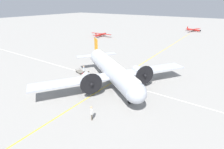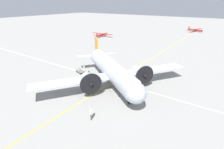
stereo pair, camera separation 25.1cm
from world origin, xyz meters
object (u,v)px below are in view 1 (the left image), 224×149
Objects in this scene: suitcase_near_door at (88,73)px; airliner_main at (113,71)px; passenger_boarding at (84,69)px; light_aircraft_distant at (101,35)px; light_aircraft_taxiing at (194,30)px; crew_foreground at (91,111)px; baggage_cart at (80,71)px; suitcase_upright_spare at (83,74)px.

airliner_main is at bearing -101.80° from suitcase_near_door.
passenger_boarding is at bearing 139.84° from suitcase_near_door.
suitcase_near_door is 38.84m from light_aircraft_distant.
passenger_boarding is 1.14m from suitcase_near_door.
light_aircraft_taxiing is at bearing -5.18° from suitcase_near_door.
light_aircraft_distant is (33.56, 28.27, -1.83)m from airliner_main.
airliner_main is 43.92m from light_aircraft_distant.
passenger_boarding is 39.07m from light_aircraft_distant.
baggage_cart is at bearing 5.88° from crew_foreground.
suitcase_upright_spare is at bearing -148.95° from light_aircraft_distant.
passenger_boarding is (0.75, 7.07, -1.54)m from airliner_main.
airliner_main is at bearing -141.44° from light_aircraft_distant.
light_aircraft_distant is at bearing 167.61° from passenger_boarding.
crew_foreground is at bearing -132.90° from suitcase_upright_spare.
airliner_main is 7.09m from suitcase_near_door.
airliner_main reaches higher than crew_foreground.
airliner_main is 38.46× the size of suitcase_near_door.
crew_foreground is 3.62× the size of suitcase_upright_spare.
airliner_main is at bearing 38.72° from passenger_boarding.
airliner_main is at bearing -70.58° from light_aircraft_taxiing.
light_aircraft_distant reaches higher than passenger_boarding.
light_aircraft_taxiing is at bearing 124.83° from airliner_main.
passenger_boarding is at bearing 4.89° from baggage_cart.
light_aircraft_taxiing reaches higher than baggage_cart.
suitcase_near_door is 66.42m from light_aircraft_taxiing.
suitcase_upright_spare is (9.42, 10.14, -0.90)m from crew_foreground.
suitcase_near_door is (10.24, 9.53, -0.86)m from crew_foreground.
airliner_main reaches higher than baggage_cart.
passenger_boarding is 3.45× the size of suitcase_upright_spare.
airliner_main is at bearing 9.28° from baggage_cart.
suitcase_near_door is at bearing 27.68° from baggage_cart.
light_aircraft_taxiing reaches higher than crew_foreground.
light_aircraft_taxiing is at bearing 99.43° from baggage_cart.
light_aircraft_distant is at bearing 34.01° from suitcase_near_door.
passenger_boarding is 0.88m from suitcase_upright_spare.
light_aircraft_taxiing is at bearing -40.78° from light_aircraft_distant.
suitcase_upright_spare is (0.55, 7.15, -2.39)m from airliner_main.
crew_foreground reaches higher than baggage_cart.
suitcase_near_door is 0.28× the size of baggage_cart.
crew_foreground is 0.20× the size of light_aircraft_distant.
crew_foreground is 15.06m from baggage_cart.
crew_foreground is 13.87m from suitcase_upright_spare.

